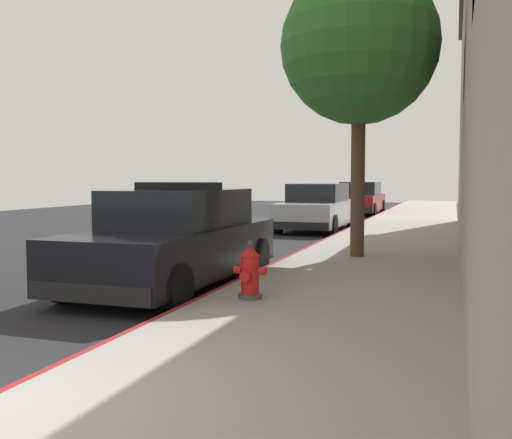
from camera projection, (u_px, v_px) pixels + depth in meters
name	position (u px, v px, depth m)	size (l,w,h in m)	color
ground_plane	(138.00, 252.00, 14.80)	(30.78, 60.00, 0.20)	#232326
sidewalk_pavement	(381.00, 254.00, 12.87)	(3.25, 60.00, 0.17)	gray
curb_painted_edge	(306.00, 251.00, 13.41)	(0.08, 60.00, 0.17)	maroon
police_cruiser	(176.00, 240.00, 9.55)	(1.94, 4.84, 1.68)	black
parked_car_silver_ahead	(318.00, 208.00, 19.77)	(1.94, 4.84, 1.56)	#B2B5BA
parked_car_dark_far	(360.00, 199.00, 28.37)	(1.94, 4.84, 1.56)	maroon
fire_hydrant	(250.00, 272.00, 7.72)	(0.44, 0.40, 0.76)	#4C4C51
street_tree	(359.00, 46.00, 11.64)	(3.13, 3.13, 5.77)	brown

